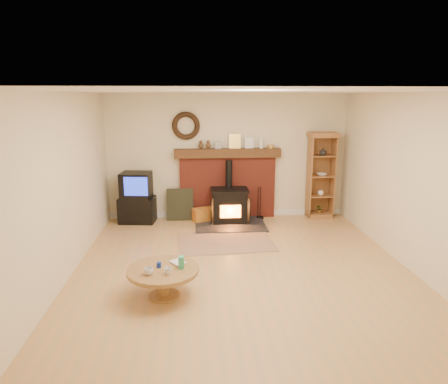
{
  "coord_description": "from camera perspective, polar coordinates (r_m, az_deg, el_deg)",
  "views": [
    {
      "loc": [
        -0.67,
        -5.54,
        2.53
      ],
      "look_at": [
        -0.2,
        1.0,
        0.96
      ],
      "focal_mm": 32.0,
      "sensor_mm": 36.0,
      "label": 1
    }
  ],
  "objects": [
    {
      "name": "chimney_breast",
      "position": [
        8.42,
        0.52,
        1.64
      ],
      "size": [
        2.2,
        0.22,
        1.78
      ],
      "color": "maroon",
      "rests_on": "ground"
    },
    {
      "name": "tv_unit",
      "position": [
        8.35,
        -12.34,
        -0.91
      ],
      "size": [
        0.76,
        0.57,
        1.04
      ],
      "color": "black",
      "rests_on": "ground"
    },
    {
      "name": "area_rug",
      "position": [
        7.17,
        0.24,
        -7.12
      ],
      "size": [
        1.74,
        1.26,
        0.01
      ],
      "primitive_type": "cube",
      "rotation": [
        0.0,
        0.0,
        0.07
      ],
      "color": "brown",
      "rests_on": "ground"
    },
    {
      "name": "fire_tools",
      "position": [
        8.51,
        5.13,
        -3.12
      ],
      "size": [
        0.16,
        0.16,
        0.7
      ],
      "color": "black",
      "rests_on": "ground"
    },
    {
      "name": "room_shell",
      "position": [
        5.73,
        2.43,
        5.31
      ],
      "size": [
        5.02,
        5.52,
        2.61
      ],
      "color": "beige",
      "rests_on": "ground"
    },
    {
      "name": "coffee_table",
      "position": [
        5.27,
        -8.66,
        -11.49
      ],
      "size": [
        0.92,
        0.92,
        0.55
      ],
      "color": "brown",
      "rests_on": "ground"
    },
    {
      "name": "ground",
      "position": [
        6.13,
        2.54,
        -10.91
      ],
      "size": [
        5.5,
        5.5,
        0.0
      ],
      "primitive_type": "plane",
      "color": "tan",
      "rests_on": "ground"
    },
    {
      "name": "curio_cabinet",
      "position": [
        8.67,
        13.63,
        2.34
      ],
      "size": [
        0.58,
        0.42,
        1.82
      ],
      "color": "#8E5E2E",
      "rests_on": "ground"
    },
    {
      "name": "wood_stove",
      "position": [
        8.14,
        0.8,
        -2.1
      ],
      "size": [
        1.4,
        1.0,
        1.26
      ],
      "color": "black",
      "rests_on": "ground"
    },
    {
      "name": "firelog_box",
      "position": [
        8.3,
        -2.86,
        -3.28
      ],
      "size": [
        0.51,
        0.41,
        0.28
      ],
      "primitive_type": "cube",
      "rotation": [
        0.0,
        0.0,
        0.35
      ],
      "color": "gold",
      "rests_on": "ground"
    },
    {
      "name": "leaning_painting",
      "position": [
        8.39,
        -6.29,
        -1.76
      ],
      "size": [
        0.56,
        0.15,
        0.66
      ],
      "primitive_type": "cube",
      "rotation": [
        -0.17,
        0.0,
        0.0
      ],
      "color": "black",
      "rests_on": "ground"
    }
  ]
}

